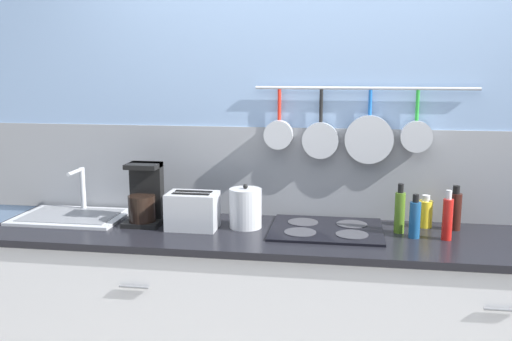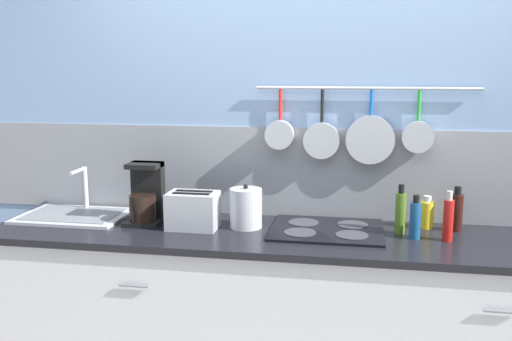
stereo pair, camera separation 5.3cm
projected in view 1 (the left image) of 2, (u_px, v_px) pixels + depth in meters
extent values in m
cube|color=#84A3CC|center=(319.00, 144.00, 3.00)|extent=(7.20, 0.06, 2.60)
cube|color=gray|center=(318.00, 172.00, 3.02)|extent=(7.20, 0.07, 0.48)
cylinder|color=#B7BABF|center=(365.00, 88.00, 2.86)|extent=(1.11, 0.02, 0.02)
cylinder|color=red|center=(279.00, 105.00, 2.94)|extent=(0.02, 0.02, 0.16)
cylinder|color=#B7BABF|center=(278.00, 135.00, 2.94)|extent=(0.15, 0.06, 0.15)
cylinder|color=black|center=(321.00, 106.00, 2.91)|extent=(0.02, 0.02, 0.17)
cylinder|color=#B7BABF|center=(320.00, 141.00, 2.92)|extent=(0.19, 0.04, 0.19)
cylinder|color=#1959B2|center=(370.00, 103.00, 2.87)|extent=(0.02, 0.02, 0.13)
cylinder|color=#B7BABF|center=(369.00, 140.00, 2.88)|extent=(0.24, 0.04, 0.24)
cylinder|color=green|center=(417.00, 105.00, 2.83)|extent=(0.02, 0.02, 0.15)
cylinder|color=#B7BABF|center=(416.00, 137.00, 2.84)|extent=(0.16, 0.04, 0.16)
cube|color=silver|center=(312.00, 327.00, 2.81)|extent=(3.17, 0.59, 0.88)
cylinder|color=slate|center=(134.00, 287.00, 2.58)|extent=(0.14, 0.01, 0.01)
cylinder|color=slate|center=(502.00, 310.00, 2.34)|extent=(0.14, 0.01, 0.01)
cube|color=black|center=(314.00, 238.00, 2.73)|extent=(3.21, 0.63, 0.03)
cube|color=#B7BABF|center=(72.00, 217.00, 3.01)|extent=(0.56, 0.39, 0.01)
cube|color=slate|center=(71.00, 215.00, 3.01)|extent=(0.48, 0.31, 0.00)
cylinder|color=#B7BABF|center=(83.00, 189.00, 3.14)|extent=(0.03, 0.03, 0.25)
cylinder|color=#B7BABF|center=(75.00, 172.00, 3.04)|extent=(0.02, 0.16, 0.02)
cube|color=black|center=(144.00, 222.00, 2.89)|extent=(0.18, 0.18, 0.02)
cube|color=black|center=(147.00, 192.00, 2.93)|extent=(0.16, 0.06, 0.31)
cylinder|color=black|center=(142.00, 208.00, 2.86)|extent=(0.14, 0.14, 0.13)
cube|color=black|center=(143.00, 166.00, 2.86)|extent=(0.16, 0.14, 0.02)
cube|color=#B7BABF|center=(193.00, 211.00, 2.81)|extent=(0.25, 0.17, 0.18)
cube|color=black|center=(191.00, 194.00, 2.76)|extent=(0.18, 0.03, 0.00)
cube|color=black|center=(194.00, 191.00, 2.82)|extent=(0.18, 0.03, 0.00)
cube|color=black|center=(167.00, 203.00, 2.82)|extent=(0.02, 0.02, 0.02)
cylinder|color=#B7BABF|center=(245.00, 208.00, 2.83)|extent=(0.16, 0.16, 0.20)
sphere|color=black|center=(245.00, 186.00, 2.81)|extent=(0.02, 0.02, 0.02)
cube|color=black|center=(327.00, 229.00, 2.79)|extent=(0.54, 0.45, 0.01)
cylinder|color=#38383D|center=(300.00, 232.00, 2.72)|extent=(0.15, 0.15, 0.00)
cylinder|color=#38383D|center=(352.00, 234.00, 2.68)|extent=(0.15, 0.15, 0.00)
cylinder|color=#38383D|center=(303.00, 222.00, 2.89)|extent=(0.15, 0.15, 0.00)
cylinder|color=#38383D|center=(352.00, 224.00, 2.85)|extent=(0.15, 0.15, 0.00)
cylinder|color=#4C721E|center=(400.00, 213.00, 2.74)|extent=(0.05, 0.05, 0.20)
cylinder|color=black|center=(401.00, 188.00, 2.72)|extent=(0.03, 0.03, 0.04)
cylinder|color=navy|center=(415.00, 220.00, 2.66)|extent=(0.05, 0.05, 0.17)
cylinder|color=black|center=(416.00, 198.00, 2.64)|extent=(0.03, 0.03, 0.04)
cylinder|color=yellow|center=(425.00, 214.00, 2.84)|extent=(0.07, 0.07, 0.13)
cylinder|color=beige|center=(426.00, 198.00, 2.83)|extent=(0.04, 0.04, 0.03)
cylinder|color=red|center=(447.00, 220.00, 2.63)|extent=(0.05, 0.05, 0.19)
cylinder|color=beige|center=(449.00, 195.00, 2.61)|extent=(0.03, 0.03, 0.04)
cylinder|color=#33140F|center=(455.00, 212.00, 2.79)|extent=(0.06, 0.06, 0.18)
cylinder|color=black|center=(456.00, 190.00, 2.77)|extent=(0.03, 0.03, 0.04)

